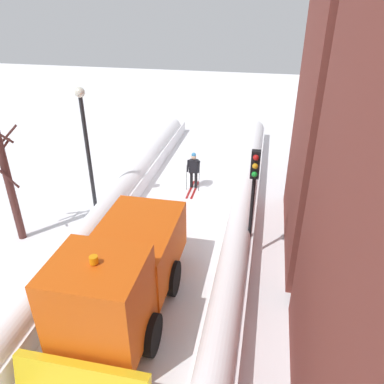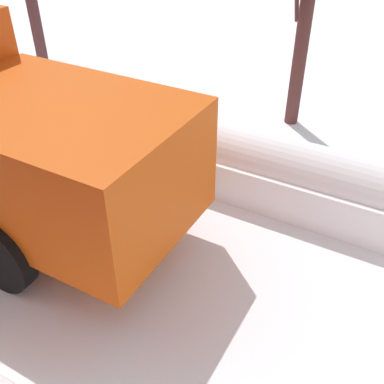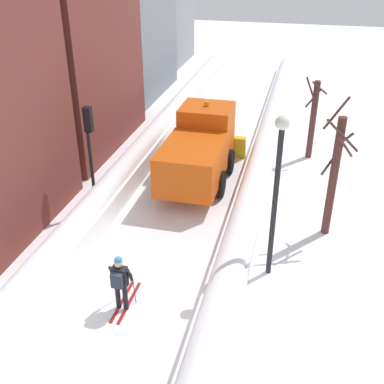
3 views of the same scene
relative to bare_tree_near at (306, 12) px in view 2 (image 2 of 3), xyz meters
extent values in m
cube|color=white|center=(-2.85, 4.57, -1.97)|extent=(1.10, 36.00, 0.68)
cylinder|color=white|center=(-2.85, 4.57, -1.64)|extent=(0.90, 34.20, 0.90)
cube|color=#DB510F|center=(-5.27, 1.51, -0.91)|extent=(2.30, 3.40, 1.60)
cylinder|color=black|center=(-4.12, 3.91, -1.76)|extent=(0.25, 1.10, 1.10)
cylinder|color=black|center=(-4.12, 1.71, -1.76)|extent=(0.25, 1.10, 1.10)
cylinder|color=#502A26|center=(0.00, 0.00, -0.15)|extent=(0.28, 0.28, 4.32)
cylinder|color=#4B2A2B|center=(-0.76, 6.47, -0.48)|extent=(0.28, 0.28, 3.67)
camera|label=1|loc=(-8.79, 10.32, 6.00)|focal=35.04mm
camera|label=2|loc=(-8.88, -2.46, 2.20)|focal=42.16mm
camera|label=3|loc=(-1.26, -14.92, 7.11)|focal=44.39mm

